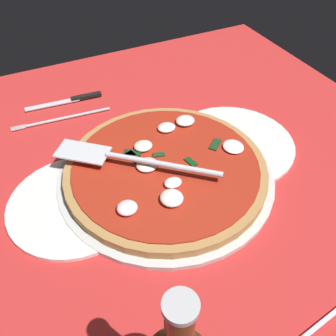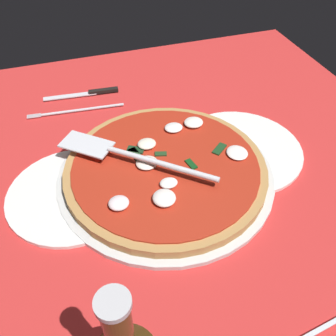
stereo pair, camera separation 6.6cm
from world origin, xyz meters
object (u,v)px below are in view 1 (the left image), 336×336
pizza (168,168)px  place_setting_near (67,110)px  pizza_server (130,160)px  dinner_plate_right (75,204)px  dinner_plate_left (232,144)px

pizza → place_setting_near: pizza is taller
pizza → pizza_server: pizza_server is taller
dinner_plate_right → dinner_plate_left: bearing=-177.2°
dinner_plate_right → pizza: (-17.28, 0.65, 1.73)cm
pizza_server → place_setting_near: pizza_server is taller
pizza_server → place_setting_near: bearing=-38.4°
dinner_plate_left → dinner_plate_right: 32.78cm
dinner_plate_right → place_setting_near: 28.55cm
dinner_plate_left → place_setting_near: (26.82, -26.31, -0.16)cm
place_setting_near → dinner_plate_left: bearing=140.3°
dinner_plate_left → dinner_plate_right: same height
dinner_plate_right → place_setting_near: place_setting_near is taller
pizza → pizza_server: size_ratio=1.47×
dinner_plate_right → pizza_server: size_ratio=0.92×
pizza → pizza_server: 7.15cm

